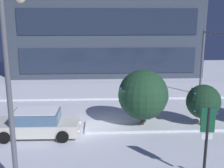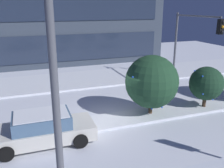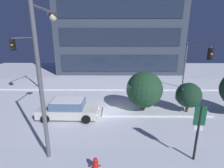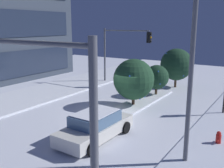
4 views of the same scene
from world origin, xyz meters
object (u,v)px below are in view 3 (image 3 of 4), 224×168
object	(u,v)px
car_near	(69,109)
street_lamp_arched	(45,63)
decorated_tree_median	(144,89)
parking_info_sign	(198,127)
traffic_light_corner_far_left	(27,54)
decorated_tree_left_of_median	(189,95)
traffic_light_corner_far_right	(195,59)
fire_hydrant	(96,165)

from	to	relation	value
car_near	street_lamp_arched	bearing A→B (deg)	-87.38
car_near	decorated_tree_median	size ratio (longest dim) A/B	1.36
car_near	parking_info_sign	bearing A→B (deg)	-31.65
car_near	street_lamp_arched	world-z (taller)	street_lamp_arched
traffic_light_corner_far_left	decorated_tree_left_of_median	world-z (taller)	traffic_light_corner_far_left
car_near	street_lamp_arched	distance (m)	5.87
traffic_light_corner_far_left	decorated_tree_left_of_median	bearing A→B (deg)	71.66
traffic_light_corner_far_right	decorated_tree_median	bearing A→B (deg)	-53.32
fire_hydrant	decorated_tree_median	size ratio (longest dim) A/B	0.22
decorated_tree_left_of_median	car_near	bearing A→B (deg)	-175.11
car_near	decorated_tree_median	distance (m)	6.37
traffic_light_corner_far_left	traffic_light_corner_far_right	size ratio (longest dim) A/B	1.13
parking_info_sign	decorated_tree_median	xyz separation A→B (m)	(-1.62, 5.99, 0.01)
fire_hydrant	parking_info_sign	distance (m)	5.35
street_lamp_arched	decorated_tree_left_of_median	xyz separation A→B (m)	(9.61, 4.78, -3.43)
car_near	traffic_light_corner_far_right	world-z (taller)	traffic_light_corner_far_right
car_near	traffic_light_corner_far_left	size ratio (longest dim) A/B	0.76
street_lamp_arched	fire_hydrant	size ratio (longest dim) A/B	10.18
fire_hydrant	parking_info_sign	xyz separation A→B (m)	(5.03, 0.70, 1.66)
traffic_light_corner_far_left	traffic_light_corner_far_right	distance (m)	17.73
traffic_light_corner_far_left	street_lamp_arched	bearing A→B (deg)	30.44
traffic_light_corner_far_right	fire_hydrant	size ratio (longest dim) A/B	7.33
car_near	traffic_light_corner_far_left	bearing A→B (deg)	134.45
street_lamp_arched	car_near	bearing A→B (deg)	1.17
street_lamp_arched	fire_hydrant	bearing A→B (deg)	-123.61
traffic_light_corner_far_left	traffic_light_corner_far_right	bearing A→B (deg)	88.46
parking_info_sign	traffic_light_corner_far_right	bearing A→B (deg)	-17.19
traffic_light_corner_far_right	fire_hydrant	world-z (taller)	traffic_light_corner_far_right
car_near	decorated_tree_left_of_median	world-z (taller)	decorated_tree_left_of_median
car_near	traffic_light_corner_far_right	size ratio (longest dim) A/B	0.86
parking_info_sign	decorated_tree_left_of_median	bearing A→B (deg)	-13.88
traffic_light_corner_far_left	decorated_tree_median	size ratio (longest dim) A/B	1.78
car_near	decorated_tree_median	world-z (taller)	decorated_tree_median
traffic_light_corner_far_left	decorated_tree_median	world-z (taller)	traffic_light_corner_far_left
parking_info_sign	decorated_tree_left_of_median	xyz separation A→B (m)	(1.99, 5.75, -0.40)
street_lamp_arched	parking_info_sign	world-z (taller)	street_lamp_arched
street_lamp_arched	parking_info_sign	distance (m)	8.26
car_near	fire_hydrant	size ratio (longest dim) A/B	6.31
decorated_tree_left_of_median	parking_info_sign	bearing A→B (deg)	-109.11
fire_hydrant	decorated_tree_left_of_median	xyz separation A→B (m)	(7.02, 6.45, 1.26)
traffic_light_corner_far_right	parking_info_sign	distance (m)	11.40
parking_info_sign	decorated_tree_median	bearing A→B (deg)	20.33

